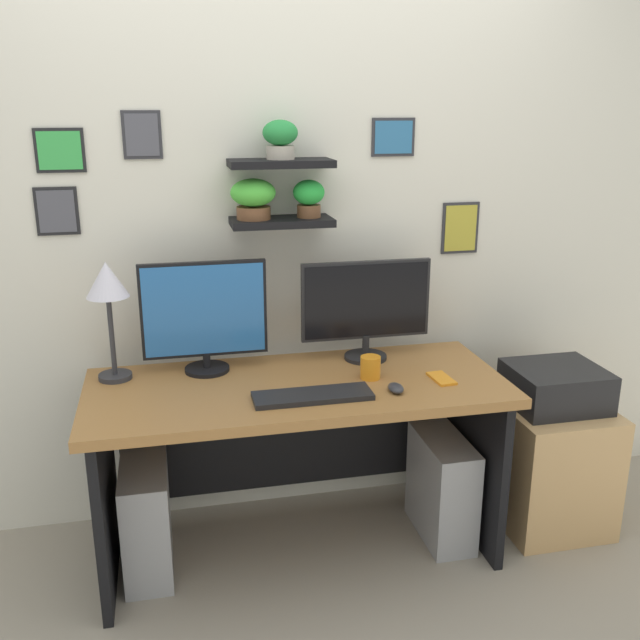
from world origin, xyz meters
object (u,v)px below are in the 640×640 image
at_px(desk, 296,426).
at_px(monitor_right, 366,306).
at_px(keyboard, 313,396).
at_px(computer_tower_right, 442,487).
at_px(monitor_left, 204,315).
at_px(computer_tower_left, 147,518).
at_px(desk_lamp, 108,290).
at_px(coffee_mug, 370,367).
at_px(computer_mouse, 396,388).
at_px(printer, 556,386).
at_px(drawer_cabinet, 548,462).
at_px(cell_phone, 441,378).

distance_m(desk, monitor_right, 0.58).
bearing_deg(keyboard, computer_tower_right, 13.42).
xyz_separation_m(monitor_left, computer_tower_left, (-0.27, -0.20, -0.76)).
bearing_deg(desk_lamp, coffee_mug, -12.23).
bearing_deg(computer_tower_right, desk, 173.50).
xyz_separation_m(monitor_left, computer_mouse, (0.68, -0.38, -0.22)).
bearing_deg(monitor_left, desk, -25.97).
bearing_deg(desk_lamp, printer, -6.39).
bearing_deg(monitor_right, desk_lamp, -179.19).
xyz_separation_m(monitor_left, monitor_right, (0.67, -0.00, -0.00)).
distance_m(computer_mouse, computer_tower_left, 1.11).
distance_m(monitor_left, printer, 1.51).
height_order(computer_mouse, printer, computer_mouse).
height_order(keyboard, drawer_cabinet, keyboard).
height_order(desk, desk_lamp, desk_lamp).
height_order(monitor_right, desk_lamp, desk_lamp).
relative_size(keyboard, printer, 1.16).
bearing_deg(keyboard, drawer_cabinet, 8.18).
height_order(monitor_left, monitor_right, monitor_left).
relative_size(monitor_right, computer_mouse, 6.10).
height_order(monitor_right, keyboard, monitor_right).
height_order(cell_phone, computer_tower_left, cell_phone).
height_order(desk_lamp, coffee_mug, desk_lamp).
distance_m(desk_lamp, drawer_cabinet, 2.00).
bearing_deg(monitor_left, computer_tower_left, -143.54).
distance_m(cell_phone, drawer_cabinet, 0.74).
relative_size(desk_lamp, computer_tower_right, 1.05).
bearing_deg(printer, desk_lamp, 173.61).
relative_size(desk, computer_tower_right, 3.61).
bearing_deg(desk, computer_mouse, -32.49).
distance_m(desk, printer, 1.12).
distance_m(computer_mouse, cell_phone, 0.23).
xyz_separation_m(desk_lamp, computer_tower_left, (0.08, -0.19, -0.89)).
bearing_deg(computer_mouse, monitor_right, 91.60).
relative_size(desk, computer_tower_left, 3.61).
bearing_deg(coffee_mug, printer, 0.72).
distance_m(cell_phone, computer_tower_left, 1.29).
bearing_deg(computer_mouse, computer_tower_right, 28.64).
distance_m(computer_mouse, printer, 0.80).
bearing_deg(computer_tower_left, drawer_cabinet, -0.48).
bearing_deg(printer, cell_phone, -171.15).
xyz_separation_m(computer_mouse, desk_lamp, (-1.04, 0.37, 0.35)).
distance_m(printer, computer_tower_left, 1.77).
bearing_deg(cell_phone, printer, 4.68).
xyz_separation_m(cell_phone, coffee_mug, (-0.27, 0.08, 0.04)).
bearing_deg(coffee_mug, computer_tower_right, -0.90).
relative_size(printer, computer_tower_right, 0.85).
bearing_deg(printer, desk, 177.20).
xyz_separation_m(monitor_right, keyboard, (-0.31, -0.37, -0.22)).
bearing_deg(coffee_mug, monitor_left, 159.94).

